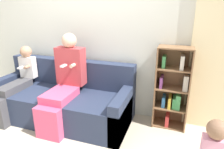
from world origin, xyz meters
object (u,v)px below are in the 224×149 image
(couch, at_px, (63,100))
(adult_seated, at_px, (64,80))
(bookshelf, at_px, (173,89))
(child_seated, at_px, (16,83))

(couch, height_order, adult_seated, adult_seated)
(adult_seated, bearing_deg, bookshelf, 15.78)
(adult_seated, bearing_deg, couch, 141.86)
(child_seated, bearing_deg, bookshelf, 11.68)
(child_seated, bearing_deg, couch, 13.09)
(adult_seated, xyz_separation_m, bookshelf, (1.52, 0.43, -0.11))
(child_seated, distance_m, bookshelf, 2.43)
(child_seated, xyz_separation_m, bookshelf, (2.38, 0.49, 0.02))
(couch, relative_size, bookshelf, 1.83)
(bookshelf, bearing_deg, couch, -168.93)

